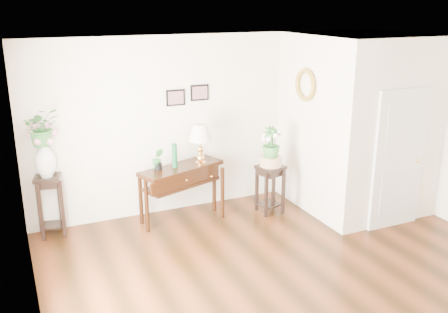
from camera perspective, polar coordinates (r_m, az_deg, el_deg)
floor at (r=6.38m, az=8.99°, el=-13.75°), size 6.00×5.50×0.02m
ceiling at (r=5.50m, az=10.37°, el=12.14°), size 6.00×5.50×0.02m
wall_back at (r=8.12m, az=-1.16°, el=3.99°), size 6.00×0.02×2.80m
wall_left at (r=4.89m, az=-21.31°, el=-6.42°), size 0.02×5.50×2.80m
partition at (r=8.38m, az=14.91°, el=3.81°), size 1.80×1.95×2.80m
door at (r=7.75m, az=19.32°, el=-0.35°), size 0.90×0.05×2.10m
art_print_left at (r=7.78m, az=-5.56°, el=6.71°), size 0.30×0.02×0.25m
art_print_right at (r=7.91m, az=-2.80°, el=7.31°), size 0.30×0.02×0.25m
wall_ornament at (r=7.80m, az=9.26°, el=8.08°), size 0.07×0.51×0.51m
console_table at (r=7.71m, az=-4.82°, el=-4.27°), size 1.41×0.86×0.89m
table_lamp at (r=7.56m, az=-2.72°, el=1.70°), size 0.39×0.39×0.63m
green_vase at (r=7.47m, az=-5.66°, el=0.02°), size 0.10×0.10×0.37m
potted_plant at (r=7.40m, az=-7.59°, el=-0.35°), size 0.19×0.17×0.31m
plant_stand_a at (r=7.64m, az=-19.23°, el=-5.35°), size 0.42×0.42×0.91m
porcelain_vase at (r=7.42m, az=-19.74°, el=-0.49°), size 0.38×0.38×0.50m
lily_arrangement at (r=7.30m, az=-20.09°, el=2.82°), size 0.52×0.46×0.53m
plant_stand_b at (r=8.04m, az=5.27°, el=-3.73°), size 0.46×0.46×0.79m
ceramic_bowl at (r=7.88m, az=5.37°, el=-0.51°), size 0.36×0.36×0.16m
narcissus at (r=7.80m, az=5.43°, el=1.55°), size 0.32×0.32×0.51m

